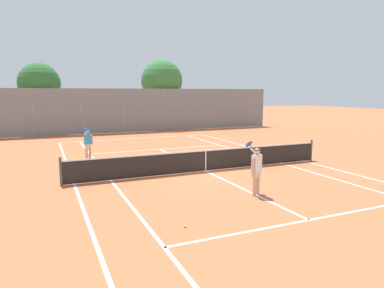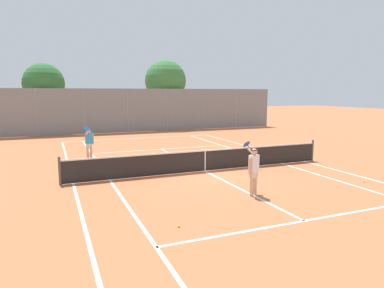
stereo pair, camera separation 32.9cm
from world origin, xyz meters
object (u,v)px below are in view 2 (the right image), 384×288
tennis_net (205,160)px  player_near_side (253,168)px  player_far_left (89,142)px  loose_tennis_ball_2 (82,147)px  loose_tennis_ball_4 (364,182)px  loose_tennis_ball_0 (179,226)px  tree_behind_right (165,82)px  tree_behind_left (43,85)px  loose_tennis_ball_1 (272,157)px  loose_tennis_ball_3 (261,170)px

tennis_net → player_near_side: bearing=-90.0°
player_near_side → player_far_left: (-4.40, 8.58, 0.00)m
loose_tennis_ball_2 → player_near_side: bearing=-70.8°
loose_tennis_ball_4 → loose_tennis_ball_0: bearing=-170.0°
tennis_net → tree_behind_right: bearing=77.3°
player_far_left → tree_behind_right: size_ratio=0.27×
loose_tennis_ball_0 → loose_tennis_ball_4: same height
loose_tennis_ball_2 → tree_behind_right: bearing=47.9°
loose_tennis_ball_2 → tree_behind_left: 10.23m
player_near_side → loose_tennis_ball_1: (4.54, 5.28, -0.89)m
loose_tennis_ball_2 → loose_tennis_ball_4: size_ratio=1.00×
tennis_net → player_near_side: (-0.00, -3.86, 0.42)m
loose_tennis_ball_3 → loose_tennis_ball_4: 4.11m
tennis_net → loose_tennis_ball_0: 6.43m
loose_tennis_ball_0 → player_far_left: bearing=96.3°
tennis_net → loose_tennis_ball_2: size_ratio=181.82×
loose_tennis_ball_0 → loose_tennis_ball_1: (7.80, 6.93, 0.00)m
player_near_side → loose_tennis_ball_0: size_ratio=26.88×
player_near_side → tree_behind_right: tree_behind_right is taller
loose_tennis_ball_2 → tennis_net: bearing=-63.4°
player_near_side → loose_tennis_ball_0: 3.77m
tennis_net → loose_tennis_ball_4: size_ratio=181.82×
loose_tennis_ball_2 → loose_tennis_ball_3: size_ratio=1.00×
loose_tennis_ball_4 → tree_behind_left: 25.22m
tennis_net → loose_tennis_ball_0: (-3.27, -5.52, -0.48)m
loose_tennis_ball_4 → tree_behind_right: tree_behind_right is taller
tennis_net → loose_tennis_ball_0: size_ratio=181.82×
loose_tennis_ball_4 → loose_tennis_ball_2: bearing=125.7°
player_far_left → loose_tennis_ball_0: bearing=-83.7°
player_far_left → tree_behind_right: tree_behind_right is taller
loose_tennis_ball_3 → tree_behind_left: size_ratio=0.01×
loose_tennis_ball_0 → tree_behind_left: 24.12m
tree_behind_right → loose_tennis_ball_2: bearing=-132.1°
player_near_side → loose_tennis_ball_4: player_near_side is taller
loose_tennis_ball_4 → tree_behind_right: 22.89m
loose_tennis_ball_1 → loose_tennis_ball_3: same height
loose_tennis_ball_0 → loose_tennis_ball_2: size_ratio=1.00×
tennis_net → tree_behind_right: (4.15, 18.38, 3.90)m
player_far_left → loose_tennis_ball_4: (9.27, -8.80, -0.89)m
player_far_left → loose_tennis_ball_4: 12.81m
loose_tennis_ball_0 → loose_tennis_ball_1: size_ratio=1.00×
loose_tennis_ball_1 → player_near_side: bearing=-130.7°
player_near_side → player_far_left: same height
tennis_net → player_far_left: (-4.40, 4.72, 0.42)m
loose_tennis_ball_0 → tree_behind_left: tree_behind_left is taller
tennis_net → loose_tennis_ball_3: (2.35, -0.83, -0.48)m
player_near_side → tree_behind_right: bearing=79.4°
loose_tennis_ball_1 → loose_tennis_ball_4: size_ratio=1.00×
loose_tennis_ball_2 → loose_tennis_ball_3: 11.85m
tennis_net → loose_tennis_ball_2: tennis_net is taller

